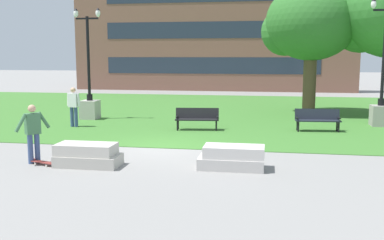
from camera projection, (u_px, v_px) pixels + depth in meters
The scene contains 13 objects.
ground_plane at pixel (161, 148), 15.08m from camera, with size 140.00×140.00×0.00m, color gray.
grass_lawn at pixel (204, 111), 24.83m from camera, with size 40.00×20.00×0.02m, color #3D752D.
concrete_block_center at pixel (87, 155), 12.68m from camera, with size 1.80×0.90×0.64m.
concrete_block_left at pixel (232, 158), 12.38m from camera, with size 1.80×0.90×0.64m.
person_skateboarder at pixel (33, 130), 12.91m from camera, with size 0.65×1.03×1.71m.
skateboard at pixel (44, 162), 12.79m from camera, with size 1.03×0.52×0.14m.
park_bench_near_left at pixel (197, 117), 18.66m from camera, with size 1.85×0.73×0.90m.
park_bench_near_right at pixel (318, 118), 18.34m from camera, with size 1.84×0.67×0.90m.
lamp_post_center at pixel (90, 97), 21.77m from camera, with size 1.32×0.80×5.30m.
lamp_post_left at pixel (381, 101), 19.61m from camera, with size 1.32×0.80×5.49m.
tree_near_right at pixel (310, 23), 23.29m from camera, with size 4.97×4.74×6.82m.
person_bystander_near_lawn at pixel (74, 105), 19.37m from camera, with size 0.66×0.29×1.71m.
building_facade_distant at pixel (212, 10), 38.22m from camera, with size 24.47×1.03×13.82m.
Camera 1 is at (3.51, -14.40, 3.12)m, focal length 42.00 mm.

